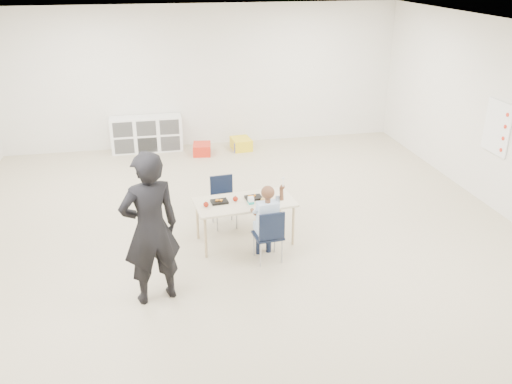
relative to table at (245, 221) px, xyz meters
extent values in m
plane|color=#B8AC8D|center=(-0.03, -0.12, -0.31)|extent=(9.00, 9.00, 0.00)
plane|color=white|center=(-0.03, -0.12, 2.49)|extent=(9.00, 9.00, 0.00)
cube|color=white|center=(-0.03, 4.38, 1.09)|extent=(8.00, 0.02, 2.80)
cube|color=beige|center=(0.00, 0.00, 0.28)|extent=(1.38, 0.78, 0.03)
cube|color=black|center=(0.13, 0.06, 0.31)|extent=(0.23, 0.18, 0.03)
cube|color=black|center=(-0.34, 0.02, 0.31)|extent=(0.23, 0.18, 0.03)
cube|color=white|center=(0.07, -0.11, 0.35)|extent=(0.08, 0.08, 0.10)
ellipsoid|color=#B18F48|center=(0.25, -0.08, 0.33)|extent=(0.09, 0.09, 0.07)
sphere|color=maroon|center=(-0.12, 0.02, 0.33)|extent=(0.07, 0.07, 0.07)
sphere|color=maroon|center=(-0.53, -0.08, 0.33)|extent=(0.07, 0.07, 0.07)
cube|color=white|center=(-1.23, 4.16, 0.04)|extent=(1.40, 0.40, 0.70)
cube|color=white|center=(3.95, 0.48, 0.94)|extent=(0.02, 0.60, 0.80)
imported|color=black|center=(-1.25, -1.12, 0.59)|extent=(0.74, 0.59, 1.78)
cube|color=red|center=(-0.18, 3.71, -0.20)|extent=(0.40, 0.48, 0.21)
cube|color=yellow|center=(0.64, 3.86, -0.19)|extent=(0.41, 0.50, 0.23)
cube|color=#1929C0|center=(0.63, 3.84, -0.21)|extent=(0.31, 0.40, 0.19)
camera|label=1|loc=(-1.18, -6.47, 3.29)|focal=38.00mm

